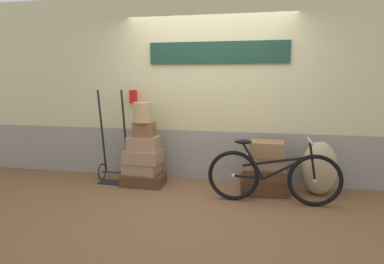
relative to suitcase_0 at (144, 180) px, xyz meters
The scene contains 15 objects.
ground 0.97m from the suitcase_0, 19.06° to the right, with size 10.12×5.20×0.06m, color brown.
station_building 1.70m from the suitcase_0, 30.05° to the left, with size 8.12×0.74×2.82m.
suitcase_0 is the anchor object (origin of this frame).
suitcase_1 0.18m from the suitcase_0, 128.66° to the left, with size 0.51×0.37×0.17m, color #937051.
suitcase_2 0.35m from the suitcase_0, 109.66° to the left, with size 0.53×0.38×0.19m, color #937051.
suitcase_3 0.55m from the suitcase_0, 95.47° to the left, with size 0.45×0.31×0.21m, color #937051.
suitcase_4 0.76m from the suitcase_0, 77.40° to the left, with size 0.31×0.20×0.21m, color brown.
suitcase_5 1.76m from the suitcase_0, ahead, with size 0.63×0.45×0.22m, color #4C2D19.
suitcase_6 1.79m from the suitcase_0, ahead, with size 0.61×0.43×0.14m, color brown.
suitcase_7 1.81m from the suitcase_0, ahead, with size 0.54×0.39×0.16m, color #937051.
suitcase_8 1.87m from the suitcase_0, ahead, with size 0.45×0.36×0.21m, color olive.
wicker_basket 1.01m from the suitcase_0, 90.81° to the left, with size 0.27×0.27×0.29m, color tan.
luggage_trolley 0.58m from the suitcase_0, behind, with size 0.45×0.35×1.41m.
burlap_sack 2.51m from the suitcase_0, ahead, with size 0.47×0.40×0.74m, color tan.
bicycle 1.91m from the suitcase_0, 10.95° to the right, with size 1.67×0.46×0.84m.
Camera 1 is at (0.75, -4.19, 1.58)m, focal length 30.81 mm.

